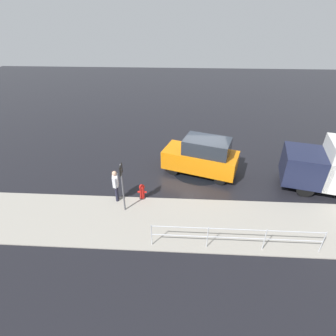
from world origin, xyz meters
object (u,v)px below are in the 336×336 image
object	(u,v)px
pedestrian	(116,184)
sign_post	(122,181)
moving_hatchback	(202,156)
fire_hydrant	(142,192)

from	to	relation	value
pedestrian	sign_post	size ratio (longest dim) A/B	0.68
moving_hatchback	sign_post	distance (m)	4.94
fire_hydrant	pedestrian	bearing A→B (deg)	9.66
fire_hydrant	sign_post	distance (m)	1.62
moving_hatchback	sign_post	xyz separation A→B (m)	(3.56, 3.38, 0.55)
pedestrian	fire_hydrant	bearing A→B (deg)	-170.34
pedestrian	sign_post	world-z (taller)	sign_post
moving_hatchback	sign_post	bearing A→B (deg)	43.51
sign_post	pedestrian	bearing A→B (deg)	-54.40
moving_hatchback	fire_hydrant	xyz separation A→B (m)	(2.90, 2.49, -0.63)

